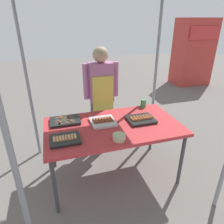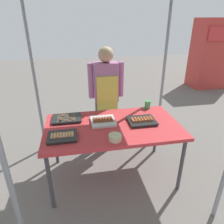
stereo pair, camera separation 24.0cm
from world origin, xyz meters
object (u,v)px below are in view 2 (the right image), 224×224
Objects in this scene: tray_meat_skewers at (67,119)px; vendor_woman at (106,92)px; tray_pork_links at (142,121)px; neighbor_stall_left at (212,54)px; stall_table at (113,129)px; tray_spring_rolls at (62,136)px; condiment_bowl at (115,138)px; drink_cup_near_edge at (148,105)px; tray_grilled_sausages at (103,121)px.

vendor_woman is (0.58, 0.46, 0.16)m from tray_meat_skewers.
neighbor_stall_left is (3.21, 3.33, 0.20)m from tray_pork_links.
tray_spring_rolls is at bearing -162.44° from stall_table.
drink_cup_near_edge is (0.61, 0.72, 0.02)m from condiment_bowl.
drink_cup_near_edge is (0.68, 0.31, 0.03)m from tray_grilled_sausages.
tray_spring_rolls is 5.45m from neighbor_stall_left.
tray_pork_links is 0.17× the size of neighbor_stall_left.
neighbor_stall_left is (3.00, 2.94, 0.16)m from drink_cup_near_edge.
vendor_woman reaches higher than condiment_bowl.
neighbor_stall_left reaches higher than tray_pork_links.
tray_pork_links is at bearing 1.46° from stall_table.
drink_cup_near_edge is at bearing 61.52° from tray_pork_links.
tray_spring_rolls is 2.78× the size of drink_cup_near_edge.
drink_cup_near_edge is (0.57, 0.40, 0.11)m from stall_table.
tray_pork_links is (0.47, -0.08, 0.00)m from tray_grilled_sausages.
drink_cup_near_edge reaches higher than tray_spring_rolls.
condiment_bowl is 0.95m from drink_cup_near_edge.
drink_cup_near_edge is at bearing 26.77° from tray_spring_rolls.
tray_grilled_sausages is 0.47m from tray_pork_links.
neighbor_stall_left is (3.61, 3.67, 0.19)m from condiment_bowl.
tray_spring_rolls is 0.20× the size of vendor_woman.
condiment_bowl is (-0.40, -0.33, 0.01)m from tray_pork_links.
tray_pork_links is at bearing -14.62° from tray_meat_skewers.
tray_pork_links is at bearing -118.48° from drink_cup_near_edge.
tray_grilled_sausages is at bearing 99.29° from condiment_bowl.
condiment_bowl is at bearing -134.54° from neighbor_stall_left.
tray_grilled_sausages is 0.42m from condiment_bowl.
condiment_bowl reaches higher than tray_spring_rolls.
tray_grilled_sausages is 4.92m from neighbor_stall_left.
neighbor_stall_left reaches higher than vendor_woman.
stall_table is 4.84× the size of tray_pork_links.
tray_meat_skewers is 3.22× the size of drink_cup_near_edge.
condiment_bowl is at bearing -80.71° from tray_grilled_sausages.
tray_spring_rolls is 0.16× the size of neighbor_stall_left.
vendor_woman is at bearing 38.71° from tray_meat_skewers.
vendor_woman is at bearing 114.98° from tray_pork_links.
tray_spring_rolls is (-0.58, -0.18, 0.07)m from stall_table.
tray_meat_skewers is (-0.54, 0.25, 0.07)m from stall_table.
tray_grilled_sausages is (-0.10, 0.09, 0.07)m from stall_table.
vendor_woman is at bearing 149.99° from drink_cup_near_edge.
tray_meat_skewers is 1.13m from drink_cup_near_edge.
condiment_bowl is (0.07, -0.41, 0.01)m from tray_grilled_sausages.
tray_grilled_sausages is at bearing -155.24° from drink_cup_near_edge.
stall_table is 0.37m from tray_pork_links.
drink_cup_near_edge reaches higher than tray_pork_links.
tray_grilled_sausages is at bearing 170.66° from tray_pork_links.
stall_table is 5.16× the size of tray_spring_rolls.
tray_meat_skewers is at bearing 38.71° from vendor_woman.
vendor_woman is at bearing 87.05° from stall_table.
neighbor_stall_left reaches higher than tray_grilled_sausages.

